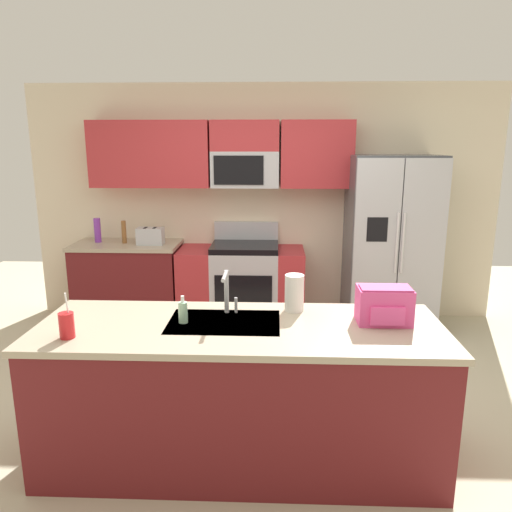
# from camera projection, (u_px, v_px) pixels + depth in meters

# --- Properties ---
(ground_plane) EXTENTS (9.00, 9.00, 0.00)m
(ground_plane) POSITION_uv_depth(u_px,v_px,m) (256.00, 408.00, 3.66)
(ground_plane) COLOR beige
(ground_plane) RESTS_ON ground
(kitchen_wall_unit) EXTENTS (5.20, 0.43, 2.60)m
(kitchen_wall_unit) POSITION_uv_depth(u_px,v_px,m) (250.00, 189.00, 5.36)
(kitchen_wall_unit) COLOR beige
(kitchen_wall_unit) RESTS_ON ground
(back_counter) EXTENTS (1.15, 0.63, 0.90)m
(back_counter) POSITION_uv_depth(u_px,v_px,m) (129.00, 282.00, 5.37)
(back_counter) COLOR maroon
(back_counter) RESTS_ON ground
(range_oven) EXTENTS (1.36, 0.61, 1.10)m
(range_oven) POSITION_uv_depth(u_px,v_px,m) (242.00, 284.00, 5.32)
(range_oven) COLOR #B7BABF
(range_oven) RESTS_ON ground
(refrigerator) EXTENTS (0.90, 0.76, 1.85)m
(refrigerator) POSITION_uv_depth(u_px,v_px,m) (390.00, 244.00, 5.08)
(refrigerator) COLOR #4C4F54
(refrigerator) RESTS_ON ground
(island_counter) EXTENTS (2.45, 0.85, 0.90)m
(island_counter) POSITION_uv_depth(u_px,v_px,m) (240.00, 392.00, 3.00)
(island_counter) COLOR maroon
(island_counter) RESTS_ON ground
(toaster) EXTENTS (0.28, 0.16, 0.18)m
(toaster) POSITION_uv_depth(u_px,v_px,m) (150.00, 236.00, 5.18)
(toaster) COLOR #B7BABF
(toaster) RESTS_ON back_counter
(pepper_mill) EXTENTS (0.05, 0.05, 0.25)m
(pepper_mill) POSITION_uv_depth(u_px,v_px,m) (124.00, 232.00, 5.24)
(pepper_mill) COLOR brown
(pepper_mill) RESTS_ON back_counter
(bottle_purple) EXTENTS (0.07, 0.07, 0.27)m
(bottle_purple) POSITION_uv_depth(u_px,v_px,m) (97.00, 230.00, 5.29)
(bottle_purple) COLOR purple
(bottle_purple) RESTS_ON back_counter
(sink_faucet) EXTENTS (0.09, 0.21, 0.28)m
(sink_faucet) POSITION_uv_depth(u_px,v_px,m) (227.00, 289.00, 3.04)
(sink_faucet) COLOR #B7BABF
(sink_faucet) RESTS_ON island_counter
(drink_cup_red) EXTENTS (0.08, 0.08, 0.27)m
(drink_cup_red) POSITION_uv_depth(u_px,v_px,m) (67.00, 325.00, 2.69)
(drink_cup_red) COLOR red
(drink_cup_red) RESTS_ON island_counter
(soap_dispenser) EXTENTS (0.06, 0.06, 0.17)m
(soap_dispenser) POSITION_uv_depth(u_px,v_px,m) (183.00, 312.00, 2.92)
(soap_dispenser) COLOR #A5D8B2
(soap_dispenser) RESTS_ON island_counter
(paper_towel_roll) EXTENTS (0.12, 0.12, 0.24)m
(paper_towel_roll) POSITION_uv_depth(u_px,v_px,m) (294.00, 293.00, 3.12)
(paper_towel_roll) COLOR white
(paper_towel_roll) RESTS_ON island_counter
(backpack) EXTENTS (0.32, 0.22, 0.23)m
(backpack) POSITION_uv_depth(u_px,v_px,m) (384.00, 304.00, 2.90)
(backpack) COLOR #EA4C93
(backpack) RESTS_ON island_counter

